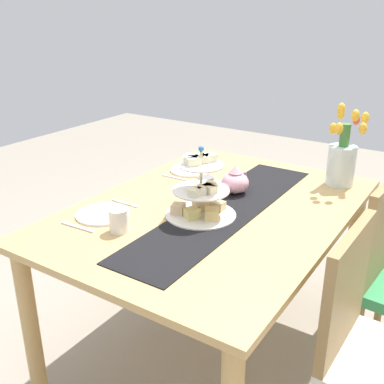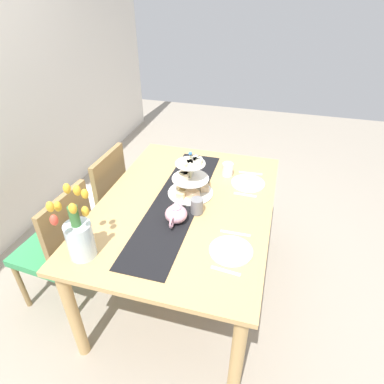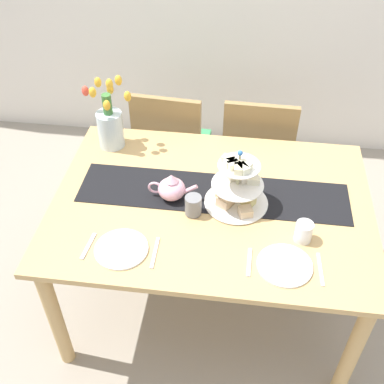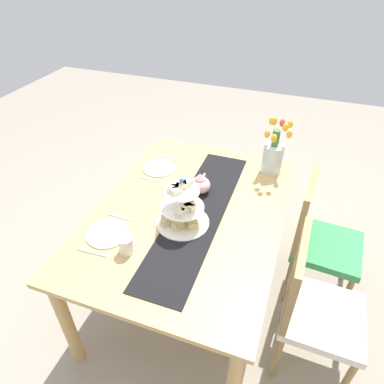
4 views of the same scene
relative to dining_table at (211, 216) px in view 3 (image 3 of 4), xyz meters
The scene contains 16 objects.
ground_plane 0.66m from the dining_table, ahead, with size 8.00×8.00×0.00m, color gray.
dining_table is the anchor object (origin of this frame).
chair_left 0.85m from the dining_table, 113.09° to the left, with size 0.45×0.45×0.91m.
chair_right 0.81m from the dining_table, 74.27° to the left, with size 0.43×0.43×0.91m.
table_runner 0.12m from the dining_table, 90.00° to the left, with size 1.29×0.29×0.00m, color black.
tiered_cake_stand 0.23m from the dining_table, ahead, with size 0.30×0.30×0.30m.
teapot 0.25m from the dining_table, behind, with size 0.24×0.13×0.14m.
tulip_vase 0.73m from the dining_table, 146.71° to the left, with size 0.26×0.17×0.41m.
dinner_plate_left 0.51m from the dining_table, 134.90° to the right, with size 0.23×0.23×0.01m, color white.
fork_left 0.62m from the dining_table, 144.61° to the right, with size 0.02×0.15×0.01m, color silver.
knife_left 0.42m from the dining_table, 120.36° to the right, with size 0.01×0.17×0.01m, color silver.
dinner_plate_right 0.50m from the dining_table, 46.46° to the right, with size 0.23×0.23×0.01m, color white.
fork_right 0.41m from the dining_table, 61.65° to the right, with size 0.02×0.15×0.01m, color silver.
knife_right 0.61m from the dining_table, 36.30° to the right, with size 0.01×0.17×0.01m, color silver.
mug_grey 0.20m from the dining_table, 129.24° to the right, with size 0.08×0.08×0.10m, color slate.
mug_white_text 0.48m from the dining_table, 25.06° to the right, with size 0.08×0.08×0.10m, color white.
Camera 3 is at (0.12, -1.63, 2.29)m, focal length 44.20 mm.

